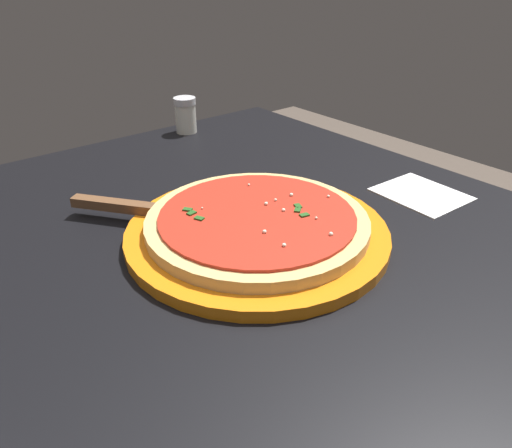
{
  "coord_description": "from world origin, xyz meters",
  "views": [
    {
      "loc": [
        -0.43,
        0.32,
        1.11
      ],
      "look_at": [
        0.0,
        -0.04,
        0.8
      ],
      "focal_mm": 33.81,
      "sensor_mm": 36.0,
      "label": 1
    }
  ],
  "objects_px": {
    "napkin_folded_right": "(421,194)",
    "pizza": "(256,220)",
    "serving_plate": "(256,232)",
    "parmesan_shaker": "(186,115)",
    "pizza_server": "(141,210)"
  },
  "relations": [
    {
      "from": "pizza_server",
      "to": "parmesan_shaker",
      "type": "xyz_separation_m",
      "value": [
        0.3,
        -0.26,
        0.02
      ]
    },
    {
      "from": "pizza_server",
      "to": "napkin_folded_right",
      "type": "bearing_deg",
      "value": -117.11
    },
    {
      "from": "pizza",
      "to": "napkin_folded_right",
      "type": "relative_size",
      "value": 2.31
    },
    {
      "from": "serving_plate",
      "to": "pizza",
      "type": "height_order",
      "value": "pizza"
    },
    {
      "from": "pizza",
      "to": "pizza_server",
      "type": "bearing_deg",
      "value": 36.64
    },
    {
      "from": "serving_plate",
      "to": "pizza_server",
      "type": "xyz_separation_m",
      "value": [
        0.13,
        0.1,
        0.01
      ]
    },
    {
      "from": "pizza",
      "to": "napkin_folded_right",
      "type": "bearing_deg",
      "value": -102.66
    },
    {
      "from": "pizza",
      "to": "parmesan_shaker",
      "type": "relative_size",
      "value": 3.97
    },
    {
      "from": "pizza_server",
      "to": "napkin_folded_right",
      "type": "xyz_separation_m",
      "value": [
        -0.2,
        -0.39,
        -0.02
      ]
    },
    {
      "from": "pizza_server",
      "to": "serving_plate",
      "type": "bearing_deg",
      "value": -143.36
    },
    {
      "from": "napkin_folded_right",
      "to": "pizza",
      "type": "bearing_deg",
      "value": 77.34
    },
    {
      "from": "pizza",
      "to": "parmesan_shaker",
      "type": "xyz_separation_m",
      "value": [
        0.44,
        -0.17,
        0.01
      ]
    },
    {
      "from": "serving_plate",
      "to": "napkin_folded_right",
      "type": "xyz_separation_m",
      "value": [
        -0.06,
        -0.29,
        -0.01
      ]
    },
    {
      "from": "pizza_server",
      "to": "parmesan_shaker",
      "type": "relative_size",
      "value": 2.74
    },
    {
      "from": "serving_plate",
      "to": "parmesan_shaker",
      "type": "relative_size",
      "value": 4.71
    }
  ]
}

